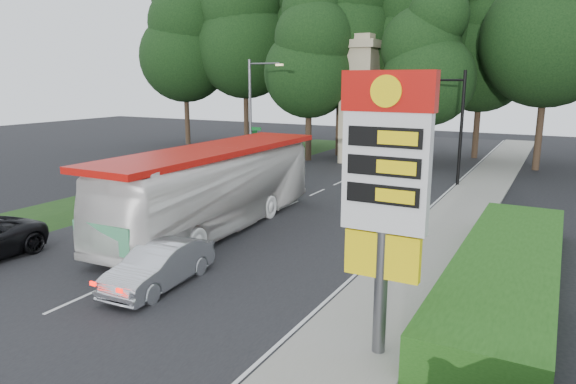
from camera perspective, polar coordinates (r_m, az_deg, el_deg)
The scene contains 20 objects.
ground at distance 17.02m, azimuth -24.16°, elevation -11.74°, with size 120.00×120.00×0.00m, color black.
road_surface at distance 25.56m, azimuth -2.50°, elevation -2.65°, with size 14.00×80.00×0.02m, color black.
sidewalk_right at distance 22.56m, azimuth 16.46°, elevation -5.09°, with size 3.00×80.00×0.12m, color gray.
grass_verge_left at distance 35.70m, azimuth -10.68°, elevation 1.49°, with size 5.00×50.00×0.02m, color #193814.
hedge at distance 18.23m, azimuth 23.16°, elevation -8.01°, with size 3.00×14.00×1.20m, color #1E4E14.
gas_station_pylon at distance 11.90m, azimuth 10.76°, elevation 1.52°, with size 2.10×0.45×6.85m.
traffic_signal_mast at distance 33.95m, azimuth 16.60°, elevation 8.58°, with size 6.10×0.35×7.20m.
streetlight_signs at distance 36.93m, azimuth -3.92°, elevation 8.97°, with size 2.75×0.98×8.00m.
monument at distance 41.86m, azimuth 7.94°, elevation 10.20°, with size 3.00×3.00×10.05m.
tree_far_west at distance 54.75m, azimuth -11.50°, elevation 16.42°, with size 8.96×8.96×17.60m.
tree_west_mid at distance 52.91m, azimuth -4.84°, elevation 17.85°, with size 9.80×9.80×19.25m.
tree_west_near at distance 51.55m, azimuth 2.30°, elevation 16.17°, with size 8.40×8.40×16.50m.
tree_center_left at distance 46.04m, azimuth 5.91°, elevation 19.07°, with size 10.08×10.08×19.80m.
tree_center_right at distance 45.89m, azimuth 14.17°, elevation 17.53°, with size 9.24×9.24×18.15m.
tree_east_near at distance 46.74m, azimuth 20.87°, elevation 15.37°, with size 8.12×8.12×15.95m.
tree_east_mid at distance 42.45m, azimuth 27.27°, elevation 17.48°, with size 9.52×9.52×18.70m.
tree_monument_left at distance 42.54m, azimuth 2.37°, elevation 15.15°, with size 7.28×7.28×14.30m.
tree_monument_right at distance 39.76m, azimuth 15.47°, elevation 13.95°, with size 6.72×6.72×13.20m.
transit_bus at distance 23.22m, azimuth -8.12°, elevation 0.38°, with size 3.12×13.33×3.71m, color white.
sedan_silver at distance 17.39m, azimuth -14.10°, elevation -7.91°, with size 1.52×4.37×1.44m, color #B9BBC2.
Camera 1 is at (12.71, -9.16, 6.66)m, focal length 32.00 mm.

